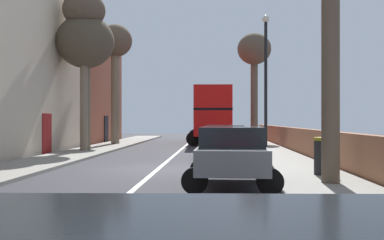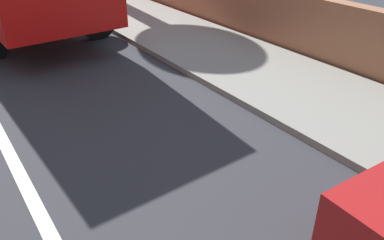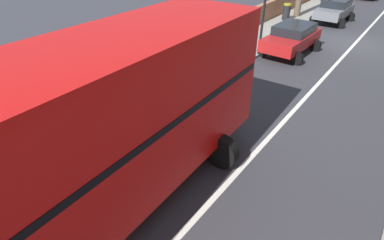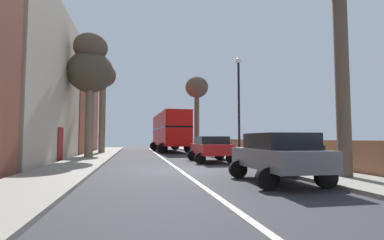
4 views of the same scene
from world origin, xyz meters
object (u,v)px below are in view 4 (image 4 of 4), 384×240
parked_car_grey_right_0 (277,154)px  parked_car_red_right_2 (211,147)px  double_decker_bus (170,130)px  lamppost_right (239,100)px  litter_bin_right (319,157)px  street_tree_left_4 (103,81)px  street_tree_left_2 (90,74)px  street_tree_right_1 (197,91)px  street_tree_left_6 (91,53)px

parked_car_grey_right_0 → parked_car_red_right_2: parked_car_grey_right_0 is taller
double_decker_bus → lamppost_right: lamppost_right is taller
double_decker_bus → litter_bin_right: double_decker_bus is taller
double_decker_bus → parked_car_grey_right_0: double_decker_bus is taller
street_tree_left_4 → litter_bin_right: street_tree_left_4 is taller
double_decker_bus → street_tree_left_2: 12.46m
litter_bin_right → parked_car_grey_right_0: bearing=-146.9°
parked_car_red_right_2 → street_tree_right_1: street_tree_right_1 is taller
double_decker_bus → litter_bin_right: (3.60, -20.24, -1.67)m
litter_bin_right → parked_car_red_right_2: bearing=114.1°
parked_car_red_right_2 → street_tree_left_2: 10.04m
street_tree_left_6 → street_tree_left_2: bearing=93.5°
double_decker_bus → parked_car_red_right_2: bearing=-86.7°
double_decker_bus → parked_car_grey_right_0: (0.80, -22.06, -1.45)m
parked_car_grey_right_0 → street_tree_right_1: street_tree_right_1 is taller
parked_car_grey_right_0 → street_tree_left_6: 15.59m
street_tree_left_6 → lamppost_right: street_tree_left_6 is taller
double_decker_bus → street_tree_left_6: street_tree_left_6 is taller
litter_bin_right → street_tree_left_2: bearing=135.0°
street_tree_left_4 → street_tree_left_6: 7.03m
street_tree_left_2 → street_tree_left_6: size_ratio=0.86×
parked_car_red_right_2 → litter_bin_right: size_ratio=3.72×
street_tree_right_1 → street_tree_left_6: 16.03m
street_tree_left_6 → litter_bin_right: bearing=-44.3°
parked_car_grey_right_0 → street_tree_left_4: 21.25m
street_tree_left_2 → lamppost_right: 10.54m
parked_car_red_right_2 → street_tree_left_6: bearing=152.9°
parked_car_red_right_2 → litter_bin_right: bearing=-65.9°
parked_car_red_right_2 → double_decker_bus: bearing=93.3°
parked_car_grey_right_0 → lamppost_right: bearing=77.4°
street_tree_left_2 → lamppost_right: size_ratio=1.18×
street_tree_left_4 → litter_bin_right: size_ratio=7.46×
street_tree_left_4 → parked_car_grey_right_0: bearing=-68.4°
parked_car_red_right_2 → lamppost_right: 3.43m
street_tree_left_4 → litter_bin_right: 20.93m
street_tree_left_4 → lamppost_right: bearing=-49.6°
street_tree_left_2 → street_tree_left_4: size_ratio=0.89×
parked_car_red_right_2 → lamppost_right: lamppost_right is taller
parked_car_grey_right_0 → street_tree_left_2: 15.28m
street_tree_left_6 → litter_bin_right: size_ratio=7.68×
double_decker_bus → litter_bin_right: 20.62m
parked_car_red_right_2 → street_tree_left_6: street_tree_left_6 is taller
parked_car_grey_right_0 → street_tree_left_4: street_tree_left_4 is taller
parked_car_red_right_2 → street_tree_right_1: (2.71, 16.15, 6.23)m
parked_car_grey_right_0 → street_tree_right_1: 25.18m
parked_car_red_right_2 → parked_car_grey_right_0: bearing=-90.0°
parked_car_grey_right_0 → parked_car_red_right_2: 8.10m
double_decker_bus → parked_car_red_right_2: (0.80, -13.96, -1.46)m
street_tree_left_4 → lamppost_right: 14.68m
double_decker_bus → street_tree_right_1: size_ratio=1.29×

